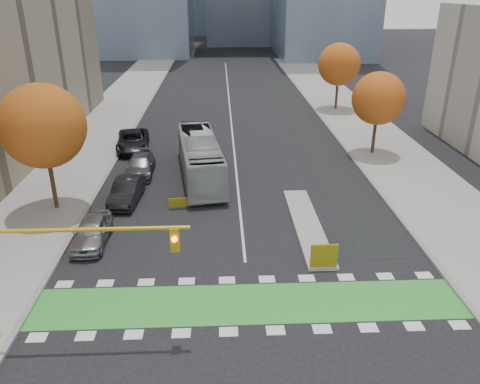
{
  "coord_description": "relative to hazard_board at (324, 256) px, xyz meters",
  "views": [
    {
      "loc": [
        -1.2,
        -16.13,
        13.43
      ],
      "look_at": [
        -0.17,
        7.48,
        3.0
      ],
      "focal_mm": 35.0,
      "sensor_mm": 36.0,
      "label": 1
    }
  ],
  "objects": [
    {
      "name": "ground",
      "position": [
        -4.0,
        -4.2,
        -0.8
      ],
      "size": [
        300.0,
        300.0,
        0.0
      ],
      "primitive_type": "plane",
      "color": "black",
      "rests_on": "ground"
    },
    {
      "name": "sidewalk_west",
      "position": [
        -17.5,
        15.8,
        -0.73
      ],
      "size": [
        7.0,
        120.0,
        0.15
      ],
      "primitive_type": "cube",
      "color": "gray",
      "rests_on": "ground"
    },
    {
      "name": "sidewalk_east",
      "position": [
        9.5,
        15.8,
        -0.73
      ],
      "size": [
        7.0,
        120.0,
        0.15
      ],
      "primitive_type": "cube",
      "color": "gray",
      "rests_on": "ground"
    },
    {
      "name": "curb_west",
      "position": [
        -14.0,
        15.8,
        -0.73
      ],
      "size": [
        0.3,
        120.0,
        0.16
      ],
      "primitive_type": "cube",
      "color": "gray",
      "rests_on": "ground"
    },
    {
      "name": "curb_east",
      "position": [
        6.0,
        15.8,
        -0.73
      ],
      "size": [
        0.3,
        120.0,
        0.16
      ],
      "primitive_type": "cube",
      "color": "gray",
      "rests_on": "ground"
    },
    {
      "name": "bike_crossing",
      "position": [
        -4.0,
        -2.7,
        -0.79
      ],
      "size": [
        20.0,
        3.0,
        0.01
      ],
      "primitive_type": "cube",
      "color": "green",
      "rests_on": "ground"
    },
    {
      "name": "centre_line",
      "position": [
        -4.0,
        35.8,
        -0.8
      ],
      "size": [
        0.15,
        70.0,
        0.01
      ],
      "primitive_type": "cube",
      "color": "silver",
      "rests_on": "ground"
    },
    {
      "name": "bike_lane_paint",
      "position": [
        3.5,
        25.8,
        -0.8
      ],
      "size": [
        2.5,
        50.0,
        0.01
      ],
      "primitive_type": "cube",
      "color": "black",
      "rests_on": "ground"
    },
    {
      "name": "median_island",
      "position": [
        0.0,
        4.8,
        -0.72
      ],
      "size": [
        1.6,
        10.0,
        0.16
      ],
      "primitive_type": "cube",
      "color": "gray",
      "rests_on": "ground"
    },
    {
      "name": "hazard_board",
      "position": [
        0.0,
        0.0,
        0.0
      ],
      "size": [
        1.4,
        0.12,
        1.3
      ],
      "primitive_type": "cube",
      "color": "yellow",
      "rests_on": "median_island"
    },
    {
      "name": "tree_west",
      "position": [
        -16.0,
        7.8,
        4.82
      ],
      "size": [
        5.2,
        5.2,
        8.22
      ],
      "color": "#332114",
      "rests_on": "ground"
    },
    {
      "name": "tree_east_near",
      "position": [
        8.0,
        17.8,
        4.06
      ],
      "size": [
        4.4,
        4.4,
        7.08
      ],
      "color": "#332114",
      "rests_on": "ground"
    },
    {
      "name": "tree_east_far",
      "position": [
        8.5,
        33.8,
        4.44
      ],
      "size": [
        4.8,
        4.8,
        7.65
      ],
      "color": "#332114",
      "rests_on": "ground"
    },
    {
      "name": "traffic_signal_west",
      "position": [
        -11.93,
        -4.71,
        3.23
      ],
      "size": [
        8.53,
        0.56,
        5.2
      ],
      "color": "#BF9914",
      "rests_on": "ground"
    },
    {
      "name": "bus",
      "position": [
        -6.75,
        13.1,
        0.8
      ],
      "size": [
        4.16,
        11.74,
        3.2
      ],
      "primitive_type": "imported",
      "rotation": [
        0.0,
        0.0,
        0.13
      ],
      "color": "#9FA5A7",
      "rests_on": "ground"
    },
    {
      "name": "parked_car_a",
      "position": [
        -12.56,
        3.25,
        -0.05
      ],
      "size": [
        1.79,
        4.39,
        1.49
      ],
      "primitive_type": "imported",
      "rotation": [
        0.0,
        0.0,
        0.01
      ],
      "color": "gray",
      "rests_on": "ground"
    },
    {
      "name": "parked_car_b",
      "position": [
        -11.58,
        8.86,
        -0.03
      ],
      "size": [
        1.95,
        4.76,
        1.53
      ],
      "primitive_type": "imported",
      "rotation": [
        0.0,
        0.0,
        -0.07
      ],
      "color": "black",
      "rests_on": "ground"
    },
    {
      "name": "parked_car_c",
      "position": [
        -11.45,
        13.86,
        -0.08
      ],
      "size": [
        2.14,
        5.01,
        1.44
      ],
      "primitive_type": "imported",
      "rotation": [
        0.0,
        0.0,
        0.02
      ],
      "color": "#525358",
      "rests_on": "ground"
    },
    {
      "name": "parked_car_d",
      "position": [
        -13.0,
        19.98,
        0.02
      ],
      "size": [
        3.46,
        6.23,
        1.65
      ],
      "primitive_type": "imported",
      "rotation": [
        0.0,
        0.0,
        0.13
      ],
      "color": "black",
      "rests_on": "ground"
    }
  ]
}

